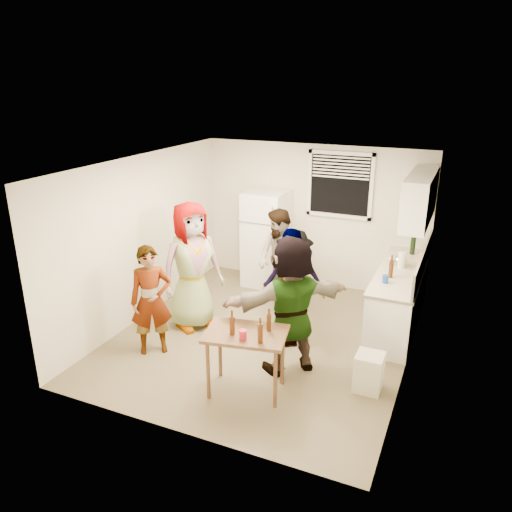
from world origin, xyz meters
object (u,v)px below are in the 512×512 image
at_px(blue_cup, 385,283).
at_px(guest_grey, 195,325).
at_px(serving_table, 246,390).
at_px(guest_black, 290,340).
at_px(guest_back_left, 278,306).
at_px(guest_stripe, 155,350).
at_px(kettle, 399,266).
at_px(beer_bottle_counter, 390,277).
at_px(wine_bottle, 412,254).
at_px(red_cup, 243,339).
at_px(guest_back_right, 293,322).
at_px(refrigerator, 266,239).
at_px(guest_orange, 289,368).
at_px(beer_bottle_table, 269,330).
at_px(trash_bin, 369,371).

height_order(blue_cup, guest_grey, blue_cup).
relative_size(serving_table, guest_black, 0.56).
bearing_deg(guest_back_left, guest_stripe, -87.08).
height_order(kettle, serving_table, kettle).
bearing_deg(beer_bottle_counter, guest_back_left, 171.78).
relative_size(wine_bottle, red_cup, 2.77).
distance_m(guest_grey, guest_back_right, 1.50).
distance_m(wine_bottle, beer_bottle_counter, 1.15).
bearing_deg(guest_grey, refrigerator, 22.97).
relative_size(blue_cup, serving_table, 0.12).
bearing_deg(kettle, red_cup, -111.93).
relative_size(wine_bottle, guest_black, 0.19).
bearing_deg(guest_orange, guest_stripe, -32.99).
height_order(wine_bottle, guest_back_right, wine_bottle).
xyz_separation_m(refrigerator, guest_stripe, (-0.47, -2.83, -0.85)).
height_order(refrigerator, guest_back_left, refrigerator).
height_order(red_cup, guest_grey, red_cup).
bearing_deg(blue_cup, beer_bottle_table, -120.75).
height_order(serving_table, guest_stripe, serving_table).
bearing_deg(guest_orange, beer_bottle_table, 37.97).
xyz_separation_m(guest_back_left, guest_black, (0.56, -0.99, 0.00)).
bearing_deg(wine_bottle, beer_bottle_table, -111.34).
distance_m(trash_bin, serving_table, 1.49).
bearing_deg(serving_table, guest_back_right, 92.72).
bearing_deg(serving_table, beer_bottle_table, 33.30).
relative_size(kettle, beer_bottle_table, 1.16).
xyz_separation_m(kettle, beer_bottle_table, (-1.10, -2.46, -0.11)).
height_order(blue_cup, guest_stripe, blue_cup).
xyz_separation_m(serving_table, guest_orange, (0.31, 0.67, 0.00)).
distance_m(refrigerator, beer_bottle_counter, 2.59).
xyz_separation_m(blue_cup, serving_table, (-1.24, -1.86, -0.90)).
relative_size(trash_bin, serving_table, 0.51).
relative_size(refrigerator, red_cup, 15.02).
height_order(beer_bottle_table, guest_back_right, beer_bottle_table).
distance_m(trash_bin, guest_black, 1.48).
relative_size(beer_bottle_table, guest_back_right, 0.14).
xyz_separation_m(trash_bin, beer_bottle_table, (-1.10, -0.47, 0.54)).
relative_size(guest_grey, guest_back_left, 1.18).
bearing_deg(blue_cup, beer_bottle_counter, 81.55).
height_order(guest_back_left, guest_orange, guest_back_left).
bearing_deg(guest_grey, beer_bottle_counter, -38.96).
xyz_separation_m(trash_bin, guest_back_left, (-1.82, 1.72, -0.25)).
bearing_deg(beer_bottle_table, kettle, 65.84).
bearing_deg(wine_bottle, guest_grey, -144.98).
distance_m(kettle, guest_black, 2.00).
distance_m(serving_table, guest_back_right, 1.90).
height_order(refrigerator, trash_bin, refrigerator).
bearing_deg(serving_table, guest_back_left, 101.99).
xyz_separation_m(trash_bin, guest_grey, (-2.76, 0.60, -0.25)).
relative_size(refrigerator, guest_orange, 0.95).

